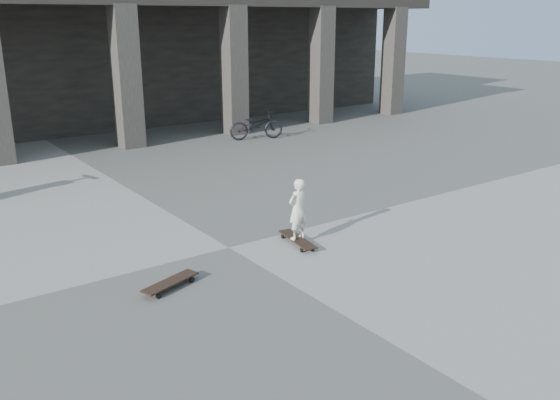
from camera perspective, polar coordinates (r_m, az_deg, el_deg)
ground at (r=9.84m, az=-4.95°, el=-4.59°), size 90.00×90.00×0.00m
colonnade at (r=22.15m, az=-24.40°, el=14.16°), size 28.00×8.82×6.00m
longboard at (r=9.93m, az=1.69°, el=-3.85°), size 0.40×1.02×0.10m
skateboard_spare at (r=8.51m, az=-10.51°, el=-7.84°), size 0.94×0.50×0.11m
child at (r=9.75m, az=1.71°, el=-0.89°), size 0.41×0.29×1.03m
bicycle at (r=18.46m, az=-2.31°, el=7.20°), size 1.77×1.08×0.88m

